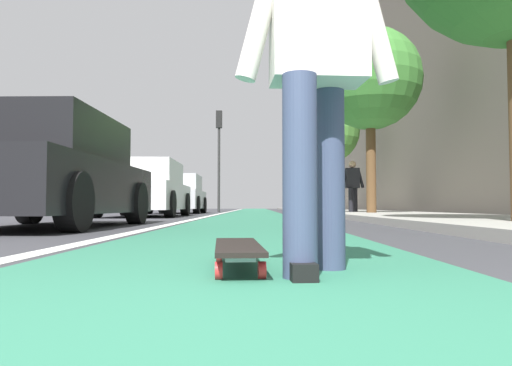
# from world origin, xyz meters

# --- Properties ---
(ground_plane) EXTENTS (80.00, 80.00, 0.00)m
(ground_plane) POSITION_xyz_m (10.00, 0.00, 0.00)
(ground_plane) COLOR #38383D
(bike_lane_paint) EXTENTS (56.00, 2.13, 0.00)m
(bike_lane_paint) POSITION_xyz_m (24.00, 0.00, 0.00)
(bike_lane_paint) COLOR #2D7256
(bike_lane_paint) RESTS_ON ground
(lane_stripe_white) EXTENTS (52.00, 0.16, 0.01)m
(lane_stripe_white) POSITION_xyz_m (20.00, 1.22, 0.00)
(lane_stripe_white) COLOR silver
(lane_stripe_white) RESTS_ON ground
(sidewalk_curb) EXTENTS (52.00, 3.20, 0.11)m
(sidewalk_curb) POSITION_xyz_m (18.00, -3.61, 0.06)
(sidewalk_curb) COLOR #9E9B93
(sidewalk_curb) RESTS_ON ground
(building_facade) EXTENTS (40.00, 1.20, 9.75)m
(building_facade) POSITION_xyz_m (22.00, -6.27, 4.87)
(building_facade) COLOR #655D53
(building_facade) RESTS_ON ground
(skateboard) EXTENTS (0.85, 0.26, 0.11)m
(skateboard) POSITION_xyz_m (1.56, -0.03, 0.09)
(skateboard) COLOR red
(skateboard) RESTS_ON ground
(skater_person) EXTENTS (0.48, 0.72, 1.64)m
(skater_person) POSITION_xyz_m (1.41, -0.38, 0.94)
(skater_person) COLOR #384260
(skater_person) RESTS_ON ground
(parked_car_near) EXTENTS (4.14, 2.02, 1.49)m
(parked_car_near) POSITION_xyz_m (5.85, 2.70, 0.72)
(parked_car_near) COLOR black
(parked_car_near) RESTS_ON ground
(parked_car_mid) EXTENTS (4.42, 2.05, 1.50)m
(parked_car_mid) POSITION_xyz_m (12.48, 2.90, 0.73)
(parked_car_mid) COLOR silver
(parked_car_mid) RESTS_ON ground
(parked_car_far) EXTENTS (4.30, 2.00, 1.49)m
(parked_car_far) POSITION_xyz_m (18.26, 2.93, 0.72)
(parked_car_far) COLOR #B7B7BC
(parked_car_far) RESTS_ON ground
(traffic_light) EXTENTS (0.33, 0.28, 4.74)m
(traffic_light) POSITION_xyz_m (21.86, 1.62, 3.25)
(traffic_light) COLOR #2D2D2D
(traffic_light) RESTS_ON ground
(street_tree_mid) EXTENTS (2.78, 2.78, 5.14)m
(street_tree_mid) POSITION_xyz_m (12.34, -3.21, 3.72)
(street_tree_mid) COLOR brown
(street_tree_mid) RESTS_ON ground
(street_tree_far) EXTENTS (2.84, 2.84, 4.98)m
(street_tree_far) POSITION_xyz_m (20.33, -3.21, 3.54)
(street_tree_far) COLOR brown
(street_tree_far) RESTS_ON ground
(pedestrian_distant) EXTENTS (0.46, 0.72, 1.65)m
(pedestrian_distant) POSITION_xyz_m (13.86, -3.02, 0.94)
(pedestrian_distant) COLOR black
(pedestrian_distant) RESTS_ON ground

